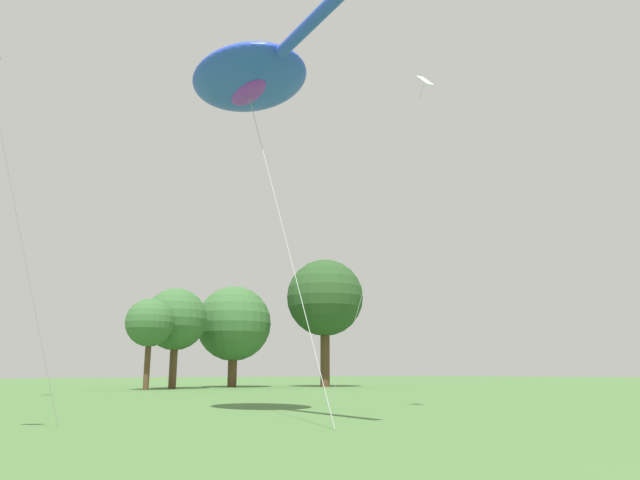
{
  "coord_description": "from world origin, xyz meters",
  "views": [
    {
      "loc": [
        -10.49,
        0.13,
        1.5
      ],
      "look_at": [
        -1.57,
        11.94,
        4.82
      ],
      "focal_mm": 32.88,
      "sensor_mm": 36.0,
      "label": 1
    }
  ],
  "objects": [
    {
      "name": "tree_oak_right",
      "position": [
        8.1,
        48.69,
        5.5
      ],
      "size": [
        4.06,
        4.06,
        7.58
      ],
      "color": "#513823",
      "rests_on": "ground"
    },
    {
      "name": "small_kite_diamond_red",
      "position": [
        6.19,
        15.6,
        12.06
      ],
      "size": [
        2.31,
        4.43,
        13.6
      ],
      "rotation": [
        0.0,
        0.0,
        -0.98
      ],
      "color": "white",
      "rests_on": "ground"
    },
    {
      "name": "big_show_kite",
      "position": [
        -0.15,
        18.24,
        12.55
      ],
      "size": [
        4.67,
        11.5,
        13.17
      ],
      "rotation": [
        0.0,
        0.0,
        1.47
      ],
      "color": "blue",
      "rests_on": "ground"
    },
    {
      "name": "tree_shrub_far",
      "position": [
        18.04,
        52.15,
        6.15
      ],
      "size": [
        7.36,
        7.36,
        9.86
      ],
      "color": "#513823",
      "rests_on": "ground"
    },
    {
      "name": "tree_broad_distant",
      "position": [
        26.16,
        47.79,
        8.88
      ],
      "size": [
        7.84,
        7.84,
        12.86
      ],
      "color": "#513823",
      "rests_on": "ground"
    },
    {
      "name": "tree_pine_center",
      "position": [
        11.18,
        50.51,
        6.09
      ],
      "size": [
        5.57,
        5.57,
        8.91
      ],
      "color": "#513823",
      "rests_on": "ground"
    }
  ]
}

